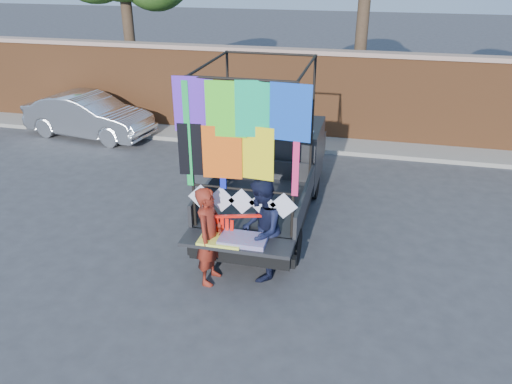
% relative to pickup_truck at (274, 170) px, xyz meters
% --- Properties ---
extents(ground, '(90.00, 90.00, 0.00)m').
position_rel_pickup_truck_xyz_m(ground, '(0.42, -2.27, -0.86)').
color(ground, '#38383A').
rests_on(ground, ground).
extents(brick_wall, '(30.00, 0.45, 2.61)m').
position_rel_pickup_truck_xyz_m(brick_wall, '(0.42, 4.73, 0.47)').
color(brick_wall, brown).
rests_on(brick_wall, ground).
extents(curb, '(30.00, 1.20, 0.12)m').
position_rel_pickup_truck_xyz_m(curb, '(0.42, 4.03, -0.80)').
color(curb, gray).
rests_on(curb, ground).
extents(pickup_truck, '(2.16, 5.42, 3.41)m').
position_rel_pickup_truck_xyz_m(pickup_truck, '(0.00, 0.00, 0.00)').
color(pickup_truck, black).
rests_on(pickup_truck, ground).
extents(sedan, '(4.11, 1.94, 1.30)m').
position_rel_pickup_truck_xyz_m(sedan, '(-6.34, 3.30, -0.21)').
color(sedan, silver).
rests_on(sedan, ground).
extents(woman, '(0.47, 0.67, 1.73)m').
position_rel_pickup_truck_xyz_m(woman, '(-0.47, -2.99, 0.01)').
color(woman, maroon).
rests_on(woman, ground).
extents(man, '(0.78, 0.95, 1.81)m').
position_rel_pickup_truck_xyz_m(man, '(0.32, -2.66, 0.05)').
color(man, black).
rests_on(man, ground).
extents(streamer_bundle, '(0.91, 0.30, 0.64)m').
position_rel_pickup_truck_xyz_m(streamer_bundle, '(-0.18, -2.84, 0.15)').
color(streamer_bundle, '#FC190D').
rests_on(streamer_bundle, ground).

